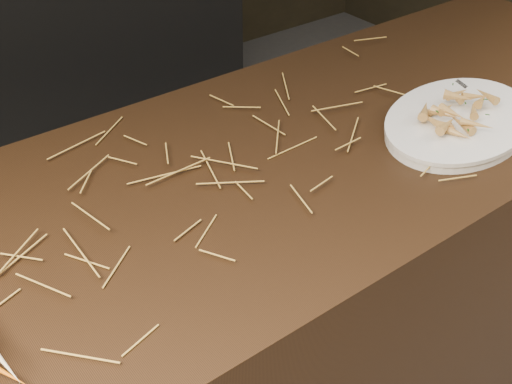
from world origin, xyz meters
The scene contains 6 objects.
main_counter centered at (0.00, 0.30, 0.45)m, with size 2.40×0.70×0.90m, color black.
back_counter centered at (0.30, 2.18, 0.42)m, with size 1.82×0.62×0.84m.
straw_bedding centered at (0.00, 0.30, 0.91)m, with size 1.40×0.60×0.02m, color #A7743A, non-canonical shape.
serving_platter centered at (0.49, 0.16, 0.91)m, with size 0.38×0.26×0.02m, color white, non-canonical shape.
roasted_veg_heap centered at (0.49, 0.16, 0.94)m, with size 0.19×0.14×0.04m, color #A27735, non-canonical shape.
serving_fork centered at (0.62, 0.18, 0.92)m, with size 0.01×0.15×0.00m, color silver.
Camera 1 is at (-0.52, -0.48, 1.56)m, focal length 45.00 mm.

